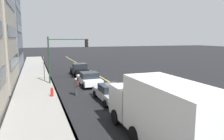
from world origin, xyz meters
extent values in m
plane|color=black|center=(0.00, 0.00, 0.00)|extent=(200.00, 200.00, 0.00)
cube|color=gray|center=(0.00, 8.22, 0.07)|extent=(80.00, 3.85, 0.15)
cube|color=slate|center=(0.00, 6.37, 0.07)|extent=(80.00, 0.16, 0.15)
cube|color=#D8CC4C|center=(0.00, 0.00, 0.01)|extent=(80.00, 0.16, 0.01)
cube|color=#262D38|center=(5.99, 10.31, 2.57)|extent=(9.90, 0.06, 1.10)
cube|color=#262D38|center=(5.99, 10.31, 5.78)|extent=(9.90, 0.06, 1.10)
cube|color=#262D38|center=(5.99, 10.31, 8.99)|extent=(9.90, 0.06, 1.10)
cube|color=#262D38|center=(20.13, 10.31, 2.97)|extent=(12.82, 0.06, 1.10)
cube|color=#262D38|center=(20.13, 10.31, 6.68)|extent=(12.82, 0.06, 1.10)
cube|color=#262D38|center=(20.13, 10.31, 10.38)|extent=(12.82, 0.06, 1.10)
cube|color=#A8AAB2|center=(-4.51, 2.49, 0.58)|extent=(4.48, 1.76, 0.55)
cube|color=black|center=(-4.62, 2.49, 1.12)|extent=(1.85, 1.62, 0.54)
cylinder|color=black|center=(-3.03, 3.35, 0.30)|extent=(0.60, 0.22, 0.60)
cylinder|color=black|center=(-3.03, 1.63, 0.30)|extent=(0.60, 0.22, 0.60)
cylinder|color=black|center=(-5.99, 3.35, 0.30)|extent=(0.60, 0.22, 0.60)
cylinder|color=black|center=(-5.99, 1.63, 0.30)|extent=(0.60, 0.22, 0.60)
cube|color=silver|center=(1.81, 2.68, 0.59)|extent=(4.50, 1.94, 0.57)
cube|color=black|center=(1.62, 2.68, 1.18)|extent=(1.84, 1.78, 0.60)
cylinder|color=black|center=(3.29, 3.63, 0.30)|extent=(0.60, 0.22, 0.60)
cylinder|color=black|center=(3.29, 1.73, 0.30)|extent=(0.60, 0.22, 0.60)
cylinder|color=black|center=(0.32, 3.63, 0.30)|extent=(0.60, 0.22, 0.60)
cylinder|color=black|center=(0.32, 1.73, 0.30)|extent=(0.60, 0.22, 0.60)
cube|color=#591116|center=(-9.53, -2.23, 0.59)|extent=(4.19, 1.78, 0.57)
cube|color=black|center=(-9.32, -2.23, 1.14)|extent=(1.78, 1.63, 0.53)
cylinder|color=black|center=(-10.91, -1.36, 0.30)|extent=(0.60, 0.22, 0.60)
cylinder|color=black|center=(-8.14, -3.10, 0.30)|extent=(0.60, 0.22, 0.60)
cylinder|color=black|center=(-8.14, -1.36, 0.30)|extent=(0.60, 0.22, 0.60)
cube|color=black|center=(8.69, 2.34, 0.65)|extent=(4.16, 1.95, 0.71)
cube|color=black|center=(8.47, 2.34, 1.33)|extent=(1.79, 1.79, 0.64)
cylinder|color=black|center=(10.06, 3.30, 0.30)|extent=(0.60, 0.22, 0.60)
cylinder|color=black|center=(10.06, 1.39, 0.30)|extent=(0.60, 0.22, 0.60)
cylinder|color=black|center=(7.32, 3.30, 0.30)|extent=(0.60, 0.22, 0.60)
cylinder|color=black|center=(7.32, 1.39, 0.30)|extent=(0.60, 0.22, 0.60)
cube|color=silver|center=(-9.13, 2.69, 1.37)|extent=(2.17, 2.22, 1.83)
cube|color=silver|center=(-13.08, 2.69, 1.86)|extent=(5.43, 2.22, 2.81)
cylinder|color=black|center=(-9.13, 3.75, 0.45)|extent=(0.90, 0.28, 0.90)
cylinder|color=black|center=(-9.13, 1.63, 0.45)|extent=(0.90, 0.28, 0.90)
cylinder|color=black|center=(-11.72, 3.75, 0.45)|extent=(0.90, 0.28, 0.90)
cylinder|color=black|center=(-11.72, 1.63, 0.45)|extent=(0.90, 0.28, 0.90)
cylinder|color=#383838|center=(-2.01, 4.83, 0.40)|extent=(0.18, 0.18, 0.80)
cylinder|color=#383838|center=(-1.81, 4.75, 0.40)|extent=(0.18, 0.18, 0.80)
cube|color=#262628|center=(-1.91, 4.79, 1.10)|extent=(0.43, 0.34, 0.60)
sphere|color=tan|center=(-1.91, 4.79, 1.50)|extent=(0.22, 0.22, 0.22)
cube|color=#592626|center=(-1.97, 4.63, 1.13)|extent=(0.30, 0.24, 0.34)
cylinder|color=#1E3823|center=(3.68, 6.69, 2.65)|extent=(0.16, 0.16, 5.30)
cylinder|color=#1E3823|center=(3.68, 4.46, 5.00)|extent=(0.10, 4.47, 0.10)
cube|color=black|center=(3.68, 2.47, 4.55)|extent=(0.28, 0.30, 0.90)
sphere|color=red|center=(3.68, 2.29, 4.85)|extent=(0.18, 0.18, 0.18)
sphere|color=#392905|center=(3.68, 2.29, 4.55)|extent=(0.18, 0.18, 0.18)
sphere|color=black|center=(3.68, 2.29, 4.25)|extent=(0.18, 0.18, 0.18)
cylinder|color=slate|center=(5.09, 7.19, 1.55)|extent=(0.08, 0.08, 3.11)
cube|color=white|center=(5.09, 7.21, 2.91)|extent=(0.60, 0.02, 0.20)
cube|color=#DB5919|center=(5.09, 7.21, 2.56)|extent=(0.44, 0.02, 0.28)
cylinder|color=red|center=(-1.97, 6.89, 0.40)|extent=(0.24, 0.24, 0.80)
sphere|color=red|center=(-1.97, 6.89, 0.84)|extent=(0.20, 0.20, 0.20)
camera|label=1|loc=(-20.55, 8.15, 5.16)|focal=34.17mm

